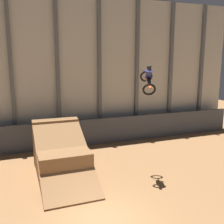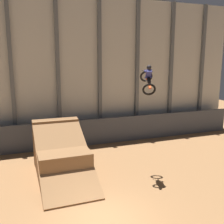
# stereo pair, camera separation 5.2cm
# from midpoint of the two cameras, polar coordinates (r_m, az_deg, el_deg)

# --- Properties ---
(ground_plane) EXTENTS (60.00, 60.00, 0.00)m
(ground_plane) POSITION_cam_midpoint_polar(r_m,az_deg,el_deg) (12.11, -1.89, -22.56)
(ground_plane) COLOR #996B42
(arena_back_wall) EXTENTS (32.00, 0.40, 11.70)m
(arena_back_wall) POSITION_cam_midpoint_polar(r_m,az_deg,el_deg) (21.05, -11.87, 8.57)
(arena_back_wall) COLOR beige
(arena_back_wall) RESTS_ON ground_plane
(lower_barrier) EXTENTS (31.36, 0.20, 2.11)m
(lower_barrier) POSITION_cam_midpoint_polar(r_m,az_deg,el_deg) (20.70, -10.86, -4.91)
(lower_barrier) COLOR #474C56
(lower_barrier) RESTS_ON ground_plane
(dirt_ramp) EXTENTS (2.94, 5.99, 3.09)m
(dirt_ramp) POSITION_cam_midpoint_polar(r_m,az_deg,el_deg) (16.36, -11.17, -9.38)
(dirt_ramp) COLOR olive
(dirt_ramp) RESTS_ON ground_plane
(rider_bike_solo) EXTENTS (1.26, 1.88, 1.69)m
(rider_bike_solo) POSITION_cam_midpoint_polar(r_m,az_deg,el_deg) (14.73, 7.75, 7.08)
(rider_bike_solo) COLOR black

